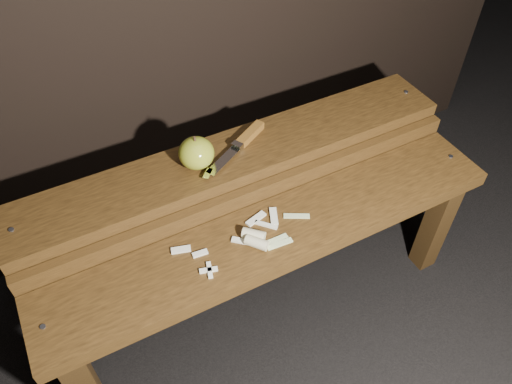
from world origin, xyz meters
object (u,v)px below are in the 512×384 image
bench_rear_tier (238,176)px  bench_front_tier (278,249)px  apple (196,153)px  knife (243,141)px

bench_rear_tier → bench_front_tier: bearing=-90.0°
bench_front_tier → apple: size_ratio=12.94×
knife → bench_rear_tier: bearing=-143.3°
apple → knife: apple is taller
bench_rear_tier → knife: size_ratio=5.22×
bench_rear_tier → knife: (0.03, 0.02, 0.10)m
bench_rear_tier → apple: bearing=177.7°
bench_front_tier → bench_rear_tier: bearing=90.0°
bench_rear_tier → knife: knife is taller
apple → bench_rear_tier: bearing=-2.3°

